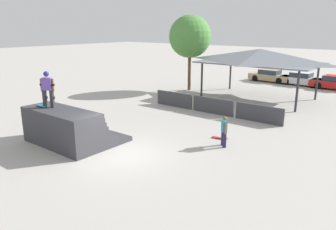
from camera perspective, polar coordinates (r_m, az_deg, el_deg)
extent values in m
plane|color=#ADA8A0|center=(15.14, -8.40, -6.87)|extent=(160.00, 160.00, 0.00)
cube|color=#38383D|center=(17.37, -15.36, -3.95)|extent=(4.35, 3.43, 0.22)
cube|color=#38383D|center=(17.07, -16.57, -3.59)|extent=(4.35, 2.57, 0.22)
cube|color=#38383D|center=(16.92, -17.06, -3.01)|extent=(4.35, 2.26, 0.22)
cube|color=#38383D|center=(16.80, -17.41, -2.37)|extent=(4.35, 2.04, 0.22)
cube|color=#38383D|center=(16.69, -17.68, -1.70)|extent=(4.35, 1.89, 0.22)
cube|color=#38383D|center=(16.60, -17.90, -1.01)|extent=(4.35, 1.78, 0.22)
cube|color=#38383D|center=(16.53, -18.07, -0.29)|extent=(4.35, 1.71, 0.22)
cube|color=#38383D|center=(16.46, -18.19, 0.44)|extent=(4.35, 1.67, 0.22)
cylinder|color=silver|center=(16.89, -15.92, 1.25)|extent=(4.26, 0.07, 0.07)
cube|color=#2D2D33|center=(17.01, -19.53, 2.66)|extent=(0.22, 0.22, 0.86)
cube|color=black|center=(17.03, -19.50, 2.85)|extent=(0.25, 0.23, 0.13)
cube|color=#2D2D33|center=(17.18, -20.66, 2.67)|extent=(0.22, 0.22, 0.86)
cube|color=black|center=(17.20, -20.62, 2.86)|extent=(0.25, 0.23, 0.13)
cube|color=#6B4CB7|center=(16.96, -20.32, 5.09)|extent=(0.52, 0.44, 0.61)
cylinder|color=brown|center=(16.84, -19.42, 4.93)|extent=(0.16, 0.16, 0.61)
cylinder|color=black|center=(16.84, -19.42, 4.97)|extent=(0.24, 0.24, 0.09)
cylinder|color=brown|center=(17.10, -21.17, 4.92)|extent=(0.16, 0.16, 0.61)
cylinder|color=black|center=(17.10, -21.18, 4.96)|extent=(0.24, 0.24, 0.09)
sphere|color=brown|center=(16.89, -20.46, 6.62)|extent=(0.24, 0.24, 0.24)
sphere|color=#232399|center=(16.89, -20.47, 6.72)|extent=(0.26, 0.26, 0.26)
cylinder|color=blue|center=(17.18, -20.62, 1.29)|extent=(0.06, 0.04, 0.05)
cylinder|color=blue|center=(17.13, -21.05, 1.21)|extent=(0.06, 0.04, 0.05)
cylinder|color=blue|center=(17.62, -21.23, 1.57)|extent=(0.06, 0.04, 0.05)
cylinder|color=blue|center=(17.58, -21.65, 1.49)|extent=(0.06, 0.04, 0.05)
cube|color=teal|center=(17.37, -21.15, 1.50)|extent=(0.81, 0.32, 0.02)
cube|color=teal|center=(17.04, -20.70, 1.36)|extent=(0.12, 0.21, 0.02)
cube|color=#1E2347|center=(16.27, 9.53, -3.93)|extent=(0.20, 0.20, 0.75)
cube|color=#1E2347|center=(15.97, 9.80, -4.31)|extent=(0.20, 0.20, 0.75)
cube|color=teal|center=(15.93, 9.76, -1.94)|extent=(0.42, 0.44, 0.53)
cylinder|color=brown|center=(16.17, 9.55, -1.82)|extent=(0.14, 0.14, 0.53)
cylinder|color=brown|center=(15.70, 9.98, -2.36)|extent=(0.14, 0.14, 0.53)
sphere|color=brown|center=(15.81, 9.83, -0.55)|extent=(0.21, 0.21, 0.21)
cylinder|color=silver|center=(17.22, 9.84, -4.09)|extent=(0.06, 0.04, 0.05)
cylinder|color=silver|center=(17.09, 9.69, -4.23)|extent=(0.06, 0.04, 0.05)
cylinder|color=silver|center=(17.37, 8.26, -3.85)|extent=(0.06, 0.04, 0.05)
cylinder|color=silver|center=(17.24, 8.10, -3.99)|extent=(0.06, 0.04, 0.05)
cube|color=#B22323|center=(17.22, 8.97, -3.93)|extent=(0.84, 0.34, 0.02)
cube|color=#B22323|center=(17.10, 10.16, -4.05)|extent=(0.13, 0.21, 0.02)
cube|color=#3D3D42|center=(23.75, 1.09, 2.74)|extent=(3.05, 0.12, 1.05)
cube|color=#3D3D42|center=(21.99, 7.83, 1.59)|extent=(3.05, 0.12, 1.05)
cube|color=#3D3D42|center=(20.60, 15.59, 0.23)|extent=(3.05, 0.12, 1.05)
cylinder|color=#2D2D33|center=(26.77, 5.90, 6.03)|extent=(0.16, 0.16, 2.83)
cylinder|color=#2D2D33|center=(23.66, 21.57, 3.83)|extent=(0.16, 0.16, 2.83)
cylinder|color=#2D2D33|center=(30.97, 10.81, 7.08)|extent=(0.16, 0.16, 2.83)
cylinder|color=#2D2D33|center=(28.32, 24.53, 5.24)|extent=(0.16, 0.16, 2.83)
cube|color=slate|center=(27.00, 15.71, 8.76)|extent=(8.91, 5.75, 0.10)
pyramid|color=slate|center=(26.95, 15.79, 9.95)|extent=(8.73, 5.64, 1.02)
cylinder|color=brown|center=(29.90, 3.74, 7.62)|extent=(0.28, 0.28, 3.43)
sphere|color=#4C893D|center=(29.66, 3.85, 13.48)|extent=(3.72, 3.72, 3.72)
cube|color=tan|center=(36.25, 17.40, 6.32)|extent=(4.46, 2.02, 0.62)
cube|color=#283342|center=(36.23, 17.30, 7.18)|extent=(2.12, 1.57, 0.46)
cube|color=tan|center=(36.20, 17.33, 7.54)|extent=(2.02, 1.53, 0.04)
cylinder|color=black|center=(36.43, 19.78, 5.90)|extent=(0.65, 0.25, 0.64)
cylinder|color=black|center=(35.04, 18.77, 5.65)|extent=(0.65, 0.25, 0.64)
cylinder|color=black|center=(37.53, 16.07, 6.45)|extent=(0.65, 0.25, 0.64)
cylinder|color=black|center=(36.19, 14.95, 6.22)|extent=(0.65, 0.25, 0.64)
cube|color=silver|center=(35.12, 22.28, 5.62)|extent=(4.19, 2.01, 0.62)
cube|color=#283342|center=(35.08, 22.20, 6.51)|extent=(1.98, 1.59, 0.46)
cube|color=silver|center=(35.05, 22.24, 6.88)|extent=(1.90, 1.55, 0.04)
cylinder|color=black|center=(35.51, 24.59, 5.20)|extent=(0.65, 0.24, 0.64)
cylinder|color=black|center=(34.00, 23.75, 4.90)|extent=(0.65, 0.24, 0.64)
cylinder|color=black|center=(36.32, 20.85, 5.78)|extent=(0.65, 0.24, 0.64)
cylinder|color=black|center=(34.84, 19.87, 5.50)|extent=(0.65, 0.24, 0.64)
cube|color=#283342|center=(33.89, 27.23, 5.68)|extent=(2.19, 1.58, 0.46)
cube|color=red|center=(33.86, 27.28, 6.06)|extent=(2.09, 1.53, 0.04)
cylinder|color=black|center=(35.07, 25.47, 4.99)|extent=(0.65, 0.25, 0.64)
cylinder|color=black|center=(33.60, 24.67, 4.69)|extent=(0.65, 0.25, 0.64)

